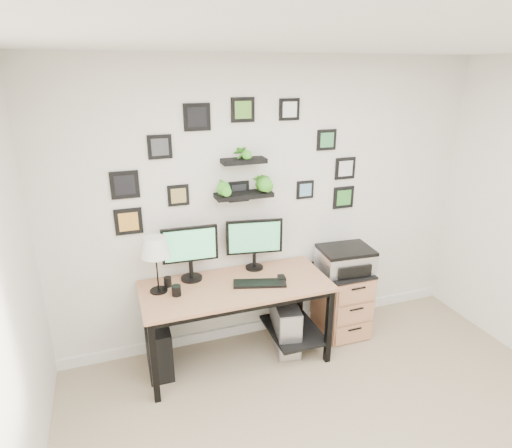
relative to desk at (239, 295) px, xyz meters
name	(u,v)px	position (x,y,z in m)	size (l,w,h in m)	color
room	(271,323)	(0.43, 0.32, -0.58)	(4.00, 4.00, 4.00)	tan
desk	(239,295)	(0.00, 0.00, 0.00)	(1.60, 0.70, 0.75)	tan
monitor_left	(190,249)	(-0.37, 0.18, 0.41)	(0.48, 0.20, 0.49)	black
monitor_right	(254,240)	(0.21, 0.21, 0.40)	(0.51, 0.19, 0.47)	black
keyboard	(260,283)	(0.16, -0.10, 0.13)	(0.45, 0.14, 0.02)	black
mouse	(282,278)	(0.37, -0.07, 0.14)	(0.06, 0.09, 0.03)	black
table_lamp	(155,248)	(-0.67, 0.06, 0.51)	(0.24, 0.24, 0.48)	black
mug	(176,291)	(-0.54, -0.05, 0.17)	(0.08, 0.08, 0.09)	black
pen_cup	(168,282)	(-0.59, 0.13, 0.17)	(0.06, 0.06, 0.08)	black
pc_tower_black	(158,347)	(-0.72, 0.05, -0.40)	(0.20, 0.44, 0.44)	black
pc_tower_grey	(285,325)	(0.44, -0.02, -0.39)	(0.28, 0.50, 0.46)	gray
file_cabinet	(342,300)	(1.07, 0.06, -0.29)	(0.43, 0.53, 0.67)	tan
printer	(346,259)	(1.08, 0.05, 0.15)	(0.51, 0.42, 0.22)	silver
wall_decor	(243,171)	(0.14, 0.27, 1.03)	(2.23, 0.18, 1.07)	black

